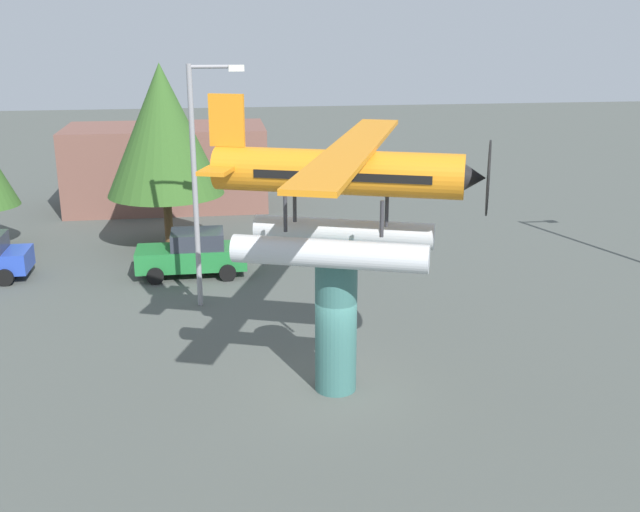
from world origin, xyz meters
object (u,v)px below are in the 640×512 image
Objects in this scene: floatplane_monument at (342,192)px; tree_east at (163,130)px; display_pedestal at (336,324)px; storefront_building at (167,167)px; car_mid_green at (193,253)px; streetlight_primary at (200,171)px.

tree_east reaches higher than floatplane_monument.
display_pedestal is 22.67m from storefront_building.
tree_east is (-1.12, 3.99, 4.23)m from car_mid_green.
car_mid_green is at bearing -82.73° from storefront_building.
display_pedestal is at bearing -70.35° from tree_east.
storefront_building is 1.30× the size of tree_east.
storefront_building reaches higher than car_mid_green.
storefront_building is at bearing 92.84° from tree_east.
floatplane_monument is 2.42× the size of car_mid_green.
streetlight_primary is 15.48m from storefront_building.
display_pedestal is 0.48× the size of tree_east.
car_mid_green is at bearing 111.17° from display_pedestal.
car_mid_green is (-4.07, 10.23, -4.54)m from floatplane_monument.
storefront_building is at bearing -82.73° from car_mid_green.
display_pedestal is 0.37× the size of floatplane_monument.
tree_east is at bearing 109.65° from display_pedestal.
floatplane_monument is at bearing -75.81° from storefront_building.
display_pedestal is at bearing 180.00° from floatplane_monument.
car_mid_green is 0.53× the size of tree_east.
display_pedestal is 0.89× the size of car_mid_green.
display_pedestal is at bearing 111.17° from car_mid_green.
storefront_building is at bearing 103.92° from display_pedestal.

